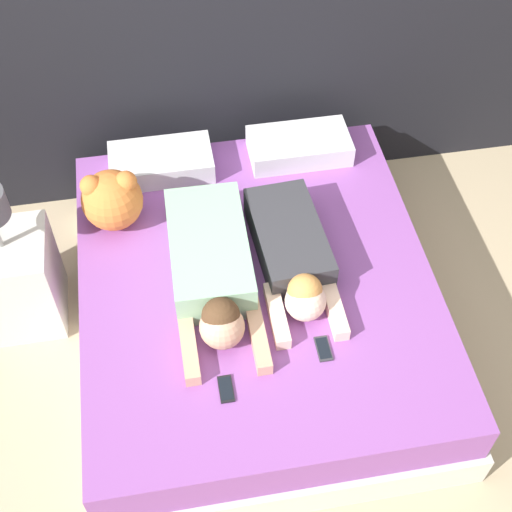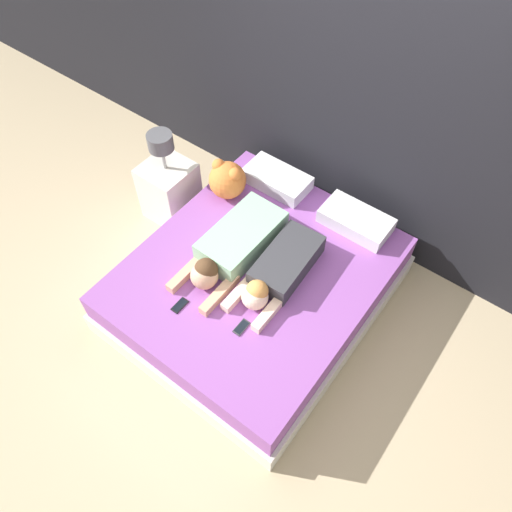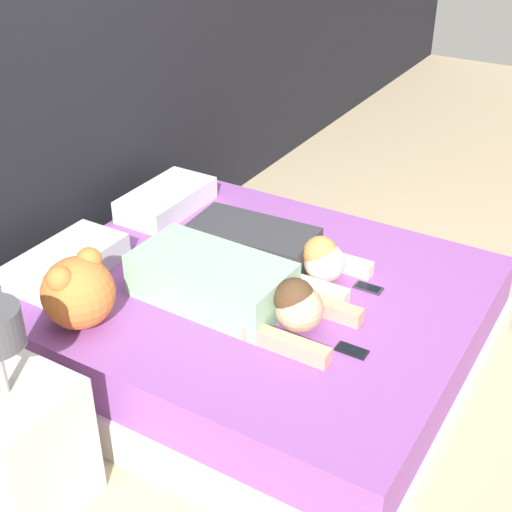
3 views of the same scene
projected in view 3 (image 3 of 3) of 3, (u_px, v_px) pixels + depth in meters
The scene contains 11 objects.
ground_plane at pixel (256, 360), 3.62m from camera, with size 12.00×12.00×0.00m, color tan.
wall_back at pixel (48, 71), 3.48m from camera, with size 12.00×0.06×2.60m.
bed at pixel (256, 323), 3.50m from camera, with size 1.80×2.07×0.46m.
pillow_head_left at pixel (67, 262), 3.42m from camera, with size 0.57×0.31×0.13m.
pillow_head_right at pixel (166, 200), 4.00m from camera, with size 0.57×0.31×0.13m.
person_left at pixel (232, 287), 3.17m from camera, with size 0.39×1.03×0.24m.
person_right at pixel (273, 249), 3.48m from camera, with size 0.36×0.90×0.22m.
cell_phone_left at pixel (352, 350), 2.93m from camera, with size 0.06×0.13×0.01m.
cell_phone_right at pixel (368, 288), 3.34m from camera, with size 0.06×0.13×0.01m.
plush_toy at pixel (78, 291), 3.02m from camera, with size 0.32×0.32×0.33m.
nightstand at pixel (18, 442), 2.69m from camera, with size 0.42×0.42×0.93m.
Camera 3 is at (-2.43, -1.46, 2.31)m, focal length 50.00 mm.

